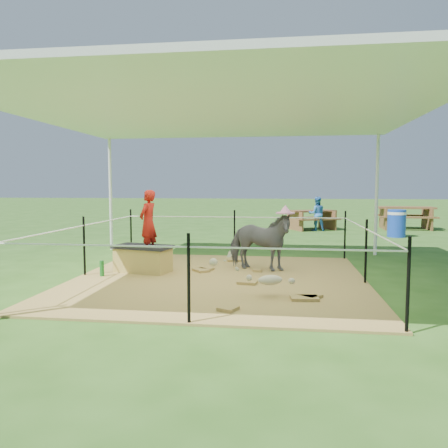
# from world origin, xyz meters

# --- Properties ---
(ground) EXTENTS (90.00, 90.00, 0.00)m
(ground) POSITION_xyz_m (0.00, 0.00, 0.00)
(ground) COLOR #2D5919
(ground) RESTS_ON ground
(hay_patch) EXTENTS (4.60, 4.60, 0.03)m
(hay_patch) POSITION_xyz_m (0.00, 0.00, 0.01)
(hay_patch) COLOR brown
(hay_patch) RESTS_ON ground
(canopy_tent) EXTENTS (6.30, 6.30, 2.90)m
(canopy_tent) POSITION_xyz_m (0.00, 0.00, 2.69)
(canopy_tent) COLOR silver
(canopy_tent) RESTS_ON ground
(rope_fence) EXTENTS (4.54, 4.54, 1.00)m
(rope_fence) POSITION_xyz_m (0.00, -0.00, 0.64)
(rope_fence) COLOR black
(rope_fence) RESTS_ON ground
(straw_bale) EXTENTS (0.99, 0.65, 0.41)m
(straw_bale) POSITION_xyz_m (-1.37, 0.39, 0.23)
(straw_bale) COLOR #AB893E
(straw_bale) RESTS_ON hay_patch
(dark_cloth) EXTENTS (1.06, 0.72, 0.05)m
(dark_cloth) POSITION_xyz_m (-1.37, 0.39, 0.46)
(dark_cloth) COLOR black
(dark_cloth) RESTS_ON straw_bale
(woman) EXTENTS (0.35, 0.45, 1.10)m
(woman) POSITION_xyz_m (-1.27, 0.39, 0.98)
(woman) COLOR #AE1910
(woman) RESTS_ON straw_bale
(green_bottle) EXTENTS (0.09, 0.09, 0.25)m
(green_bottle) POSITION_xyz_m (-1.92, -0.06, 0.16)
(green_bottle) COLOR #176B22
(green_bottle) RESTS_ON hay_patch
(pony) EXTENTS (1.31, 0.88, 1.01)m
(pony) POSITION_xyz_m (0.59, 0.77, 0.54)
(pony) COLOR #535258
(pony) RESTS_ON hay_patch
(pink_hat) EXTENTS (0.31, 0.31, 0.15)m
(pink_hat) POSITION_xyz_m (0.59, 0.77, 1.11)
(pink_hat) COLOR pink
(pink_hat) RESTS_ON pony
(foal) EXTENTS (1.03, 0.79, 0.50)m
(foal) POSITION_xyz_m (0.84, -1.02, 0.28)
(foal) COLOR #BCAD8A
(foal) RESTS_ON hay_patch
(trash_barrel) EXTENTS (0.66, 0.66, 0.80)m
(trash_barrel) POSITION_xyz_m (4.32, 6.57, 0.40)
(trash_barrel) COLOR #183FB4
(trash_barrel) RESTS_ON ground
(picnic_table_near) EXTENTS (1.95, 1.74, 0.67)m
(picnic_table_near) POSITION_xyz_m (1.98, 8.43, 0.33)
(picnic_table_near) COLOR brown
(picnic_table_near) RESTS_ON ground
(picnic_table_far) EXTENTS (1.94, 1.44, 0.78)m
(picnic_table_far) POSITION_xyz_m (5.23, 9.09, 0.39)
(picnic_table_far) COLOR brown
(picnic_table_far) RESTS_ON ground
(distant_person) EXTENTS (0.60, 0.49, 1.14)m
(distant_person) POSITION_xyz_m (2.13, 8.03, 0.57)
(distant_person) COLOR #3374C0
(distant_person) RESTS_ON ground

